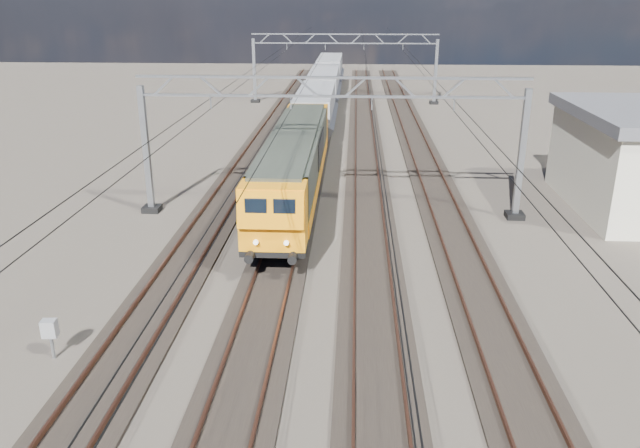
# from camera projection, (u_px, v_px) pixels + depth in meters

# --- Properties ---
(ground) EXTENTS (160.00, 160.00, 0.00)m
(ground) POSITION_uv_depth(u_px,v_px,m) (327.00, 243.00, 28.90)
(ground) COLOR #2A2520
(ground) RESTS_ON ground
(track_outer_west) EXTENTS (2.60, 140.00, 0.30)m
(track_outer_west) POSITION_uv_depth(u_px,v_px,m) (199.00, 239.00, 29.19)
(track_outer_west) COLOR black
(track_outer_west) RESTS_ON ground
(track_loco) EXTENTS (2.60, 140.00, 0.30)m
(track_loco) POSITION_uv_depth(u_px,v_px,m) (284.00, 241.00, 28.98)
(track_loco) COLOR black
(track_loco) RESTS_ON ground
(track_inner_east) EXTENTS (2.60, 140.00, 0.30)m
(track_inner_east) POSITION_uv_depth(u_px,v_px,m) (370.00, 243.00, 28.77)
(track_inner_east) COLOR black
(track_inner_east) RESTS_ON ground
(track_outer_east) EXTENTS (2.60, 140.00, 0.30)m
(track_outer_east) POSITION_uv_depth(u_px,v_px,m) (458.00, 244.00, 28.56)
(track_outer_east) COLOR black
(track_outer_east) RESTS_ON ground
(catenary_gantry_mid) EXTENTS (19.90, 0.90, 7.11)m
(catenary_gantry_mid) POSITION_uv_depth(u_px,v_px,m) (331.00, 141.00, 31.30)
(catenary_gantry_mid) COLOR #90969D
(catenary_gantry_mid) RESTS_ON ground
(catenary_gantry_far) EXTENTS (19.90, 0.90, 7.11)m
(catenary_gantry_far) POSITION_uv_depth(u_px,v_px,m) (344.00, 66.00, 65.04)
(catenary_gantry_far) COLOR #90969D
(catenary_gantry_far) RESTS_ON ground
(overhead_wires) EXTENTS (12.03, 140.00, 0.53)m
(overhead_wires) POSITION_uv_depth(u_px,v_px,m) (334.00, 93.00, 34.41)
(overhead_wires) COLOR black
(overhead_wires) RESTS_ON ground
(locomotive) EXTENTS (2.76, 21.10, 3.62)m
(locomotive) POSITION_uv_depth(u_px,v_px,m) (295.00, 162.00, 33.62)
(locomotive) COLOR black
(locomotive) RESTS_ON ground
(hopper_wagon_lead) EXTENTS (3.38, 13.00, 3.25)m
(hopper_wagon_lead) POSITION_uv_depth(u_px,v_px,m) (315.00, 108.00, 50.24)
(hopper_wagon_lead) COLOR black
(hopper_wagon_lead) RESTS_ON ground
(hopper_wagon_mid) EXTENTS (3.38, 13.00, 3.25)m
(hopper_wagon_mid) POSITION_uv_depth(u_px,v_px,m) (324.00, 85.00, 63.55)
(hopper_wagon_mid) COLOR black
(hopper_wagon_mid) RESTS_ON ground
(hopper_wagon_third) EXTENTS (3.38, 13.00, 3.25)m
(hopper_wagon_third) POSITION_uv_depth(u_px,v_px,m) (330.00, 69.00, 76.85)
(hopper_wagon_third) COLOR black
(hopper_wagon_third) RESTS_ON ground
(trackside_cabinet) EXTENTS (0.48, 0.38, 1.35)m
(trackside_cabinet) POSITION_uv_depth(u_px,v_px,m) (50.00, 329.00, 19.38)
(trackside_cabinet) COLOR #90969D
(trackside_cabinet) RESTS_ON ground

